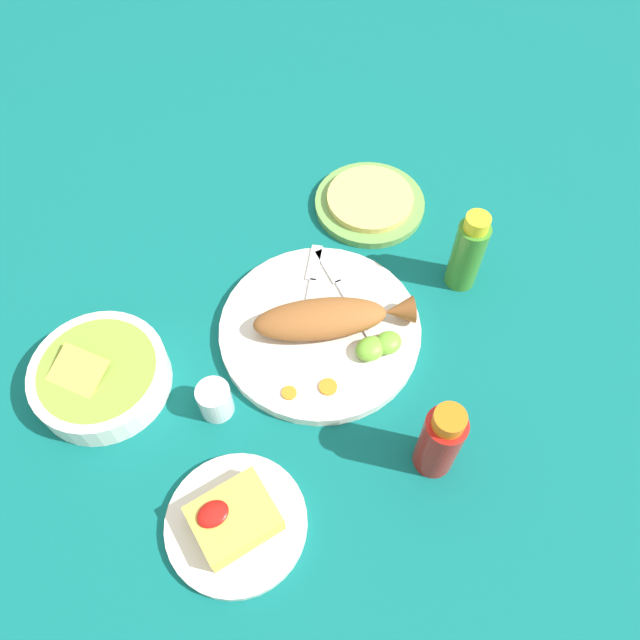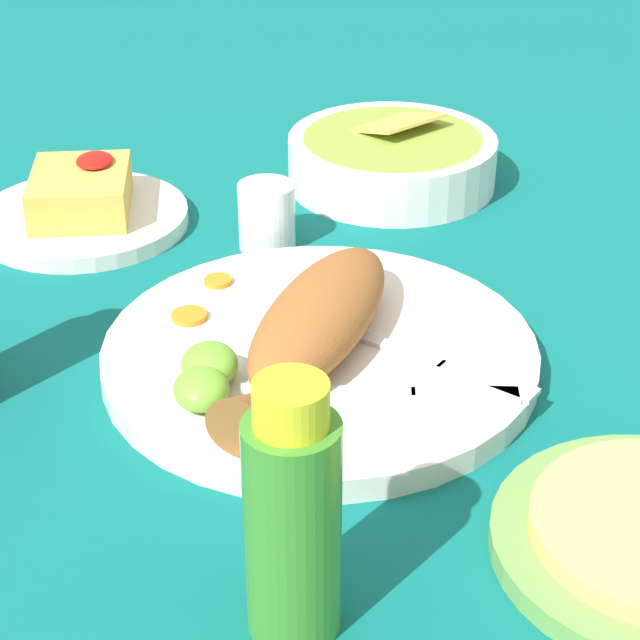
# 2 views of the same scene
# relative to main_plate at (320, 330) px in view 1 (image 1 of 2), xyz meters

# --- Properties ---
(ground_plane) EXTENTS (4.00, 4.00, 0.00)m
(ground_plane) POSITION_rel_main_plate_xyz_m (0.00, 0.00, -0.01)
(ground_plane) COLOR #0C605B
(main_plate) EXTENTS (0.31, 0.31, 0.02)m
(main_plate) POSITION_rel_main_plate_xyz_m (0.00, 0.00, 0.00)
(main_plate) COLOR silver
(main_plate) RESTS_ON ground_plane
(fried_fish) EXTENTS (0.24, 0.15, 0.05)m
(fried_fish) POSITION_rel_main_plate_xyz_m (-0.01, 0.01, 0.03)
(fried_fish) COLOR #935628
(fried_fish) RESTS_ON main_plate
(fork_near) EXTENTS (0.13, 0.15, 0.00)m
(fork_near) POSITION_rel_main_plate_xyz_m (-0.03, -0.07, 0.01)
(fork_near) COLOR silver
(fork_near) RESTS_ON main_plate
(fork_far) EXTENTS (0.04, 0.19, 0.00)m
(fork_far) POSITION_rel_main_plate_xyz_m (-0.07, -0.05, 0.01)
(fork_far) COLOR silver
(fork_far) RESTS_ON main_plate
(carrot_slice_near) EXTENTS (0.02, 0.02, 0.00)m
(carrot_slice_near) POSITION_rel_main_plate_xyz_m (0.10, 0.07, 0.01)
(carrot_slice_near) COLOR orange
(carrot_slice_near) RESTS_ON main_plate
(carrot_slice_mid) EXTENTS (0.03, 0.03, 0.00)m
(carrot_slice_mid) POSITION_rel_main_plate_xyz_m (0.04, 0.09, 0.01)
(carrot_slice_mid) COLOR orange
(carrot_slice_mid) RESTS_ON main_plate
(lime_wedge_main) EXTENTS (0.04, 0.04, 0.02)m
(lime_wedge_main) POSITION_rel_main_plate_xyz_m (-0.04, 0.08, 0.02)
(lime_wedge_main) COLOR #6BB233
(lime_wedge_main) RESTS_ON main_plate
(lime_wedge_side) EXTENTS (0.04, 0.04, 0.02)m
(lime_wedge_side) POSITION_rel_main_plate_xyz_m (-0.07, 0.08, 0.02)
(lime_wedge_side) COLOR #6BB233
(lime_wedge_side) RESTS_ON main_plate
(hot_sauce_bottle_red) EXTENTS (0.05, 0.05, 0.15)m
(hot_sauce_bottle_red) POSITION_rel_main_plate_xyz_m (-0.02, 0.25, 0.06)
(hot_sauce_bottle_red) COLOR #B21914
(hot_sauce_bottle_red) RESTS_ON ground_plane
(hot_sauce_bottle_green) EXTENTS (0.05, 0.05, 0.15)m
(hot_sauce_bottle_green) POSITION_rel_main_plate_xyz_m (-0.25, 0.03, 0.06)
(hot_sauce_bottle_green) COLOR #3D8428
(hot_sauce_bottle_green) RESTS_ON ground_plane
(salt_cup) EXTENTS (0.05, 0.05, 0.06)m
(salt_cup) POSITION_rel_main_plate_xyz_m (0.19, 0.03, 0.02)
(salt_cup) COLOR silver
(salt_cup) RESTS_ON ground_plane
(side_plate_fries) EXTENTS (0.18, 0.18, 0.01)m
(side_plate_fries) POSITION_rel_main_plate_xyz_m (0.24, 0.19, -0.00)
(side_plate_fries) COLOR silver
(side_plate_fries) RESTS_ON ground_plane
(fries_pile) EXTENTS (0.10, 0.08, 0.04)m
(fries_pile) POSITION_rel_main_plate_xyz_m (0.24, 0.19, 0.02)
(fries_pile) COLOR gold
(fries_pile) RESTS_ON side_plate_fries
(guacamole_bowl) EXTENTS (0.19, 0.19, 0.06)m
(guacamole_bowl) POSITION_rel_main_plate_xyz_m (0.31, -0.09, 0.02)
(guacamole_bowl) COLOR white
(guacamole_bowl) RESTS_ON ground_plane
(tortilla_plate) EXTENTS (0.19, 0.19, 0.01)m
(tortilla_plate) POSITION_rel_main_plate_xyz_m (-0.21, -0.17, -0.00)
(tortilla_plate) COLOR #6B9E4C
(tortilla_plate) RESTS_ON ground_plane
(tortilla_stack) EXTENTS (0.15, 0.15, 0.01)m
(tortilla_stack) POSITION_rel_main_plate_xyz_m (-0.21, -0.17, 0.01)
(tortilla_stack) COLOR #E0C666
(tortilla_stack) RESTS_ON tortilla_plate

